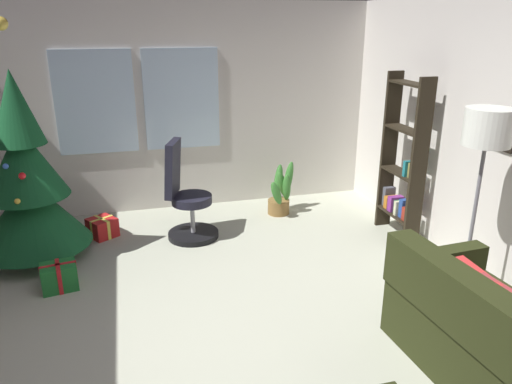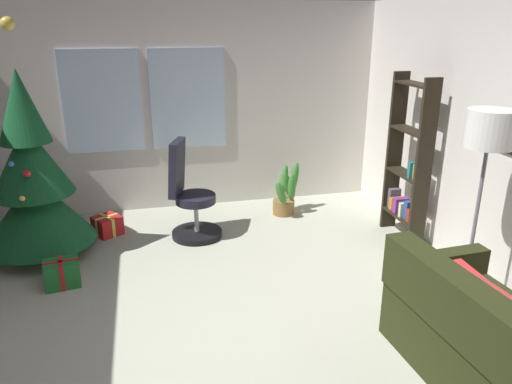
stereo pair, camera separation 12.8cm
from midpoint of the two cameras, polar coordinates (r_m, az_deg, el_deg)
The scene contains 9 objects.
ground_plane at distance 3.75m, azimuth -2.96°, elevation -19.37°, with size 5.01×6.25×0.10m, color #AFB39D.
wall_back_with_windows at distance 6.16m, azimuth -8.70°, elevation 9.63°, with size 5.01×0.12×2.52m.
holiday_tree at distance 5.24m, azimuth -23.94°, elevation 0.96°, with size 1.08×1.08×2.33m.
gift_box_red at distance 5.75m, azimuth -16.34°, elevation -3.77°, with size 0.37×0.37×0.22m.
gift_box_green at distance 4.81m, azimuth -20.99°, elevation -8.86°, with size 0.34×0.28×0.25m.
office_chair at distance 5.40m, azimuth -7.04°, elevation -1.02°, with size 0.58×0.56×1.10m.
bookshelf at distance 5.49m, azimuth 17.91°, elevation 2.46°, with size 0.18×0.64×1.78m.
floor_lamp at distance 4.03m, azimuth 26.27°, elevation 4.99°, with size 0.36×0.36×1.69m.
potted_plant at distance 6.07m, azimuth 4.13°, elevation -0.21°, with size 0.48×0.48×0.64m.
Camera 2 is at (-0.42, -2.89, 2.30)m, focal length 34.27 mm.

